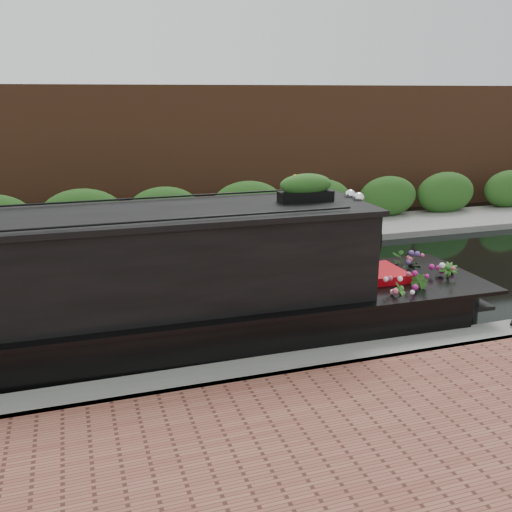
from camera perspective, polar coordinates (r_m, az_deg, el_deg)
name	(u,v)px	position (r m, az deg, el deg)	size (l,w,h in m)	color
ground	(217,300)	(10.88, -3.92, -4.42)	(80.00, 80.00, 0.00)	black
near_bank_coping	(277,380)	(8.00, 2.11, -12.33)	(40.00, 0.60, 0.50)	gray
far_bank_path	(176,245)	(14.80, -7.97, 1.05)	(40.00, 2.40, 0.34)	gray
far_hedge	(170,237)	(15.66, -8.57, 1.86)	(40.00, 1.10, 2.80)	#27551C
far_brick_wall	(158,221)	(17.68, -9.75, 3.45)	(40.00, 1.00, 8.00)	brown
narrowboat	(90,307)	(8.52, -16.26, -4.96)	(12.07, 2.36, 2.84)	black
rope_fender	(466,302)	(11.00, 20.24, -4.34)	(0.31, 0.31, 0.36)	olive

